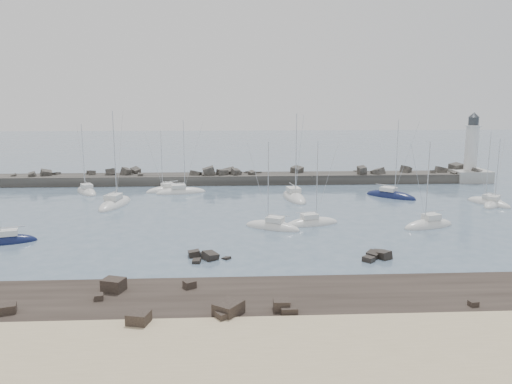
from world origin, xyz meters
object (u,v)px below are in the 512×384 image
sailboat_4 (181,192)px  sailboat_7 (312,224)px  sailboat_8 (391,196)px  sailboat_13 (166,191)px  lighthouse (470,166)px  sailboat_6 (294,198)px  sailboat_9 (429,226)px  sailboat_12 (493,205)px  sailboat_3 (115,205)px  sailboat_5 (272,227)px  sailboat_10 (489,203)px  sailboat_1 (87,192)px  sailboat_2 (7,242)px

sailboat_4 → sailboat_7: sailboat_4 is taller
sailboat_8 → sailboat_13: sailboat_8 is taller
lighthouse → sailboat_6: (-38.07, -16.51, -2.94)m
sailboat_6 → lighthouse: bearing=23.4°
sailboat_9 → lighthouse: bearing=57.6°
sailboat_7 → sailboat_12: sailboat_7 is taller
sailboat_3 → sailboat_5: (23.68, -15.24, -0.01)m
sailboat_10 → sailboat_12: bearing=-73.6°
sailboat_12 → sailboat_3: bearing=177.1°
sailboat_7 → sailboat_13: sailboat_7 is taller
sailboat_4 → sailboat_10: (50.09, -11.97, 0.01)m
sailboat_4 → sailboat_9: (34.90, -25.47, 0.02)m
lighthouse → sailboat_3: 70.04m
sailboat_4 → sailboat_12: sailboat_4 is taller
sailboat_1 → sailboat_5: (31.21, -26.43, -0.00)m
sailboat_5 → sailboat_8: 29.58m
sailboat_2 → sailboat_4: (17.47, 30.11, -0.02)m
lighthouse → sailboat_8: size_ratio=1.02×
sailboat_12 → sailboat_13: size_ratio=0.97×
sailboat_2 → sailboat_10: size_ratio=0.87×
sailboat_8 → sailboat_9: 20.13m
sailboat_5 → sailboat_6: size_ratio=0.79×
sailboat_8 → sailboat_7: bearing=-132.5°
sailboat_1 → sailboat_9: bearing=-27.3°
sailboat_6 → sailboat_13: 23.90m
sailboat_3 → sailboat_12: bearing=-2.9°
sailboat_4 → sailboat_8: (36.27, -5.39, 0.01)m
sailboat_13 → sailboat_6: bearing=-20.1°
sailboat_2 → sailboat_5: bearing=8.9°
sailboat_6 → sailboat_12: 31.58m
sailboat_5 → sailboat_10: 38.17m
sailboat_4 → sailboat_5: (14.26, -25.14, 0.01)m
sailboat_9 → sailboat_10: size_ratio=0.99×
sailboat_1 → sailboat_2: bearing=-90.9°
sailboat_1 → sailboat_4: (16.95, -1.28, -0.01)m
sailboat_3 → sailboat_9: 46.97m
sailboat_5 → sailboat_9: sailboat_5 is taller
lighthouse → sailboat_1: bearing=-173.1°
sailboat_9 → sailboat_10: sailboat_10 is taller
sailboat_2 → sailboat_7: bearing=10.1°
lighthouse → sailboat_4: (-57.59, -10.29, -2.96)m
sailboat_10 → sailboat_4: bearing=166.6°
sailboat_3 → sailboat_5: bearing=-32.8°
sailboat_1 → sailboat_5: sailboat_1 is taller
sailboat_2 → sailboat_3: size_ratio=0.68×
sailboat_2 → sailboat_5: sailboat_5 is taller
sailboat_1 → sailboat_2: size_ratio=1.22×
sailboat_5 → sailboat_7: sailboat_5 is taller
sailboat_9 → sailboat_7: bearing=172.6°
sailboat_7 → sailboat_9: bearing=-7.4°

